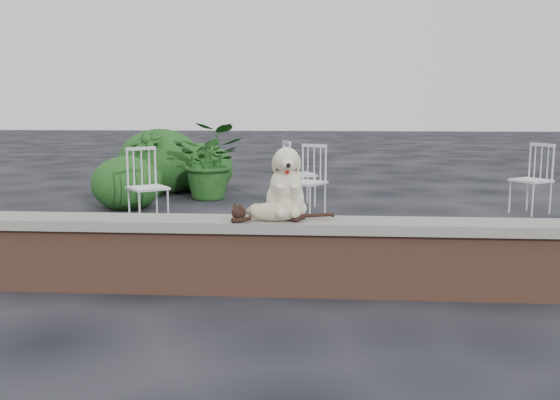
# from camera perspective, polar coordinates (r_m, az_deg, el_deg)

# --- Properties ---
(ground) EXTENTS (60.00, 60.00, 0.00)m
(ground) POSITION_cam_1_polar(r_m,az_deg,el_deg) (4.88, 7.21, -8.59)
(ground) COLOR black
(ground) RESTS_ON ground
(brick_wall) EXTENTS (6.00, 0.30, 0.50)m
(brick_wall) POSITION_cam_1_polar(r_m,az_deg,el_deg) (4.81, 7.27, -5.75)
(brick_wall) COLOR brown
(brick_wall) RESTS_ON ground
(capstone) EXTENTS (6.20, 0.40, 0.08)m
(capstone) POSITION_cam_1_polar(r_m,az_deg,el_deg) (4.75, 7.33, -2.36)
(capstone) COLOR slate
(capstone) RESTS_ON brick_wall
(dog) EXTENTS (0.44, 0.54, 0.57)m
(dog) POSITION_cam_1_polar(r_m,az_deg,el_deg) (4.78, 0.49, 1.71)
(dog) COLOR beige
(dog) RESTS_ON capstone
(cat) EXTENTS (0.96, 0.36, 0.16)m
(cat) POSITION_cam_1_polar(r_m,az_deg,el_deg) (4.66, -0.61, -1.00)
(cat) COLOR tan
(cat) RESTS_ON capstone
(chair_a) EXTENTS (0.78, 0.78, 0.94)m
(chair_a) POSITION_cam_1_polar(r_m,az_deg,el_deg) (7.66, -12.14, 1.24)
(chair_a) COLOR white
(chair_a) RESTS_ON ground
(chair_d) EXTENTS (0.78, 0.78, 0.94)m
(chair_d) POSITION_cam_1_polar(r_m,az_deg,el_deg) (8.89, 22.21, 1.81)
(chair_d) COLOR white
(chair_d) RESTS_ON ground
(chair_b) EXTENTS (0.77, 0.77, 0.94)m
(chair_b) POSITION_cam_1_polar(r_m,az_deg,el_deg) (8.01, 2.42, 1.75)
(chair_b) COLOR white
(chair_b) RESTS_ON ground
(chair_e) EXTENTS (0.71, 0.71, 0.94)m
(chair_e) POSITION_cam_1_polar(r_m,az_deg,el_deg) (8.91, 1.80, 2.47)
(chair_e) COLOR white
(chair_e) RESTS_ON ground
(potted_plant_a) EXTENTS (1.17, 1.05, 1.19)m
(potted_plant_a) POSITION_cam_1_polar(r_m,az_deg,el_deg) (9.60, -6.38, 3.63)
(potted_plant_a) COLOR #134319
(potted_plant_a) RESTS_ON ground
(potted_plant_b) EXTENTS (0.81, 0.81, 1.07)m
(potted_plant_b) POSITION_cam_1_polar(r_m,az_deg,el_deg) (10.02, -12.18, 3.34)
(potted_plant_b) COLOR #134319
(potted_plant_b) RESTS_ON ground
(shrubbery) EXTENTS (1.91, 2.76, 1.12)m
(shrubbery) POSITION_cam_1_polar(r_m,az_deg,el_deg) (10.21, -10.56, 2.98)
(shrubbery) COLOR #134319
(shrubbery) RESTS_ON ground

